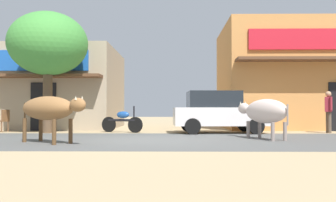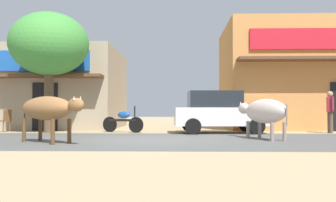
# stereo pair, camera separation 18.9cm
# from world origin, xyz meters

# --- Properties ---
(ground) EXTENTS (80.00, 80.00, 0.00)m
(ground) POSITION_xyz_m (0.00, 0.00, 0.00)
(ground) COLOR tan
(asphalt_road) EXTENTS (72.00, 6.51, 0.00)m
(asphalt_road) POSITION_xyz_m (0.00, 0.00, 0.00)
(asphalt_road) COLOR #555654
(asphalt_road) RESTS_ON ground
(storefront_left_cafe) EXTENTS (7.87, 6.81, 3.93)m
(storefront_left_cafe) POSITION_xyz_m (-6.04, 7.95, 1.97)
(storefront_left_cafe) COLOR tan
(storefront_left_cafe) RESTS_ON ground
(storefront_right_club) EXTENTS (7.21, 6.81, 5.08)m
(storefront_right_club) POSITION_xyz_m (6.93, 7.95, 2.54)
(storefront_right_club) COLOR #C78545
(storefront_right_club) RESTS_ON ground
(roadside_tree) EXTENTS (3.14, 3.14, 4.81)m
(roadside_tree) POSITION_xyz_m (-4.19, 3.55, 3.52)
(roadside_tree) COLOR brown
(roadside_tree) RESTS_ON ground
(parked_hatchback_car) EXTENTS (3.76, 2.13, 1.64)m
(parked_hatchback_car) POSITION_xyz_m (2.57, 3.60, 0.84)
(parked_hatchback_car) COLOR silver
(parked_hatchback_car) RESTS_ON ground
(parked_motorcycle) EXTENTS (1.75, 0.78, 1.06)m
(parked_motorcycle) POSITION_xyz_m (-1.26, 3.89, 0.47)
(parked_motorcycle) COLOR black
(parked_motorcycle) RESTS_ON ground
(cow_near_brown) EXTENTS (2.44, 2.07, 1.28)m
(cow_near_brown) POSITION_xyz_m (-2.61, -1.13, 0.94)
(cow_near_brown) COLOR olive
(cow_near_brown) RESTS_ON ground
(cow_far_dark) EXTENTS (1.36, 2.49, 1.24)m
(cow_far_dark) POSITION_xyz_m (3.63, 0.33, 0.86)
(cow_far_dark) COLOR beige
(cow_far_dark) RESTS_ON ground
(pedestrian_by_shop) EXTENTS (0.39, 0.61, 1.65)m
(pedestrian_by_shop) POSITION_xyz_m (6.93, 3.66, 0.97)
(pedestrian_by_shop) COLOR brown
(pedestrian_by_shop) RESTS_ON ground
(cafe_chair_near_tree) EXTENTS (0.56, 0.56, 0.92)m
(cafe_chair_near_tree) POSITION_xyz_m (-6.26, 4.20, 0.51)
(cafe_chair_near_tree) COLOR brown
(cafe_chair_near_tree) RESTS_ON ground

